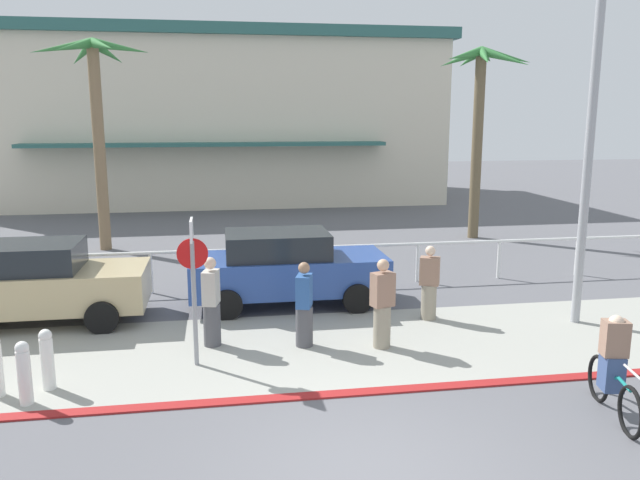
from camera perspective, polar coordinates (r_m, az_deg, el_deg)
name	(u,v)px	position (r m, az deg, el deg)	size (l,w,h in m)	color
ground_plane	(283,273)	(17.31, -3.40, -2.98)	(80.00, 80.00, 0.00)	#5B5B60
sidewalk_strip	(315,348)	(11.81, -0.45, -9.77)	(44.00, 4.00, 0.02)	#9E9E93
curb_paint	(335,394)	(9.99, 1.37, -13.79)	(44.00, 0.24, 0.03)	maroon
building_backdrop	(208,118)	(33.70, -10.11, 10.84)	(23.13, 11.43, 8.20)	beige
rail_fence	(289,255)	(15.66, -2.87, -1.35)	(20.17, 0.08, 1.04)	white
stop_sign_bike_lane	(193,271)	(10.75, -11.44, -2.80)	(0.52, 0.56, 2.56)	gray
bollard_0	(47,359)	(10.83, -23.50, -9.87)	(0.20, 0.20, 1.00)	white
bollard_2	(24,373)	(10.43, -25.25, -10.83)	(0.20, 0.20, 1.00)	white
streetlight_curb	(599,114)	(13.40, 23.98, 10.43)	(0.24, 2.54, 7.50)	#9EA0A5
palm_tree_2	(95,95)	(21.04, -19.77, 12.30)	(3.53, 3.15, 6.56)	#846B4C
palm_tree_3	(481,97)	(22.48, 14.38, 12.47)	(3.32, 2.76, 6.51)	brown
car_tan_1	(34,282)	(14.23, -24.52, -3.51)	(4.40, 2.02, 1.69)	tan
car_blue_2	(286,267)	(14.23, -3.12, -2.49)	(4.40, 2.02, 1.69)	#284793
cyclist_teal_0	(614,368)	(10.07, 25.08, -10.50)	(0.43, 1.79, 1.50)	black
pedestrian_0	(211,306)	(11.84, -9.82, -5.88)	(0.38, 0.45, 1.71)	#4C4C51
pedestrian_1	(304,308)	(11.66, -1.44, -6.22)	(0.40, 0.46, 1.62)	#4C4C51
pedestrian_2	(382,307)	(11.64, 5.67, -6.11)	(0.46, 0.40, 1.69)	gray
pedestrian_3	(429,286)	(13.38, 9.87, -4.15)	(0.47, 0.42, 1.60)	gray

